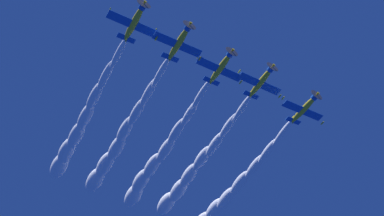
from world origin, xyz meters
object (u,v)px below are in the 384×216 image
(airplane_right_wingman, at_px, (221,67))
(airplane_outer_right, at_px, (135,22))
(airplane_left_wingman, at_px, (261,81))
(airplane_outer_left, at_px, (179,42))
(airplane_lead, at_px, (304,108))

(airplane_right_wingman, height_order, airplane_outer_right, airplane_right_wingman)
(airplane_left_wingman, bearing_deg, airplane_outer_right, 50.44)
(airplane_right_wingman, height_order, airplane_outer_left, airplane_right_wingman)
(airplane_lead, bearing_deg, airplane_outer_left, 51.66)
(airplane_left_wingman, relative_size, airplane_outer_left, 1.01)
(airplane_lead, distance_m, airplane_left_wingman, 10.40)
(airplane_left_wingman, height_order, airplane_outer_left, airplane_left_wingman)
(airplane_outer_right, bearing_deg, airplane_lead, -129.23)
(airplane_left_wingman, xyz_separation_m, airplane_right_wingman, (6.20, 6.57, -1.32))
(airplane_left_wingman, distance_m, airplane_outer_right, 27.55)
(airplane_left_wingman, bearing_deg, airplane_right_wingman, 46.66)
(airplane_left_wingman, distance_m, airplane_right_wingman, 9.14)
(airplane_lead, xyz_separation_m, airplane_outer_right, (23.83, 29.19, -0.41))
(airplane_lead, height_order, airplane_right_wingman, airplane_right_wingman)
(airplane_left_wingman, bearing_deg, airplane_lead, -128.32)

